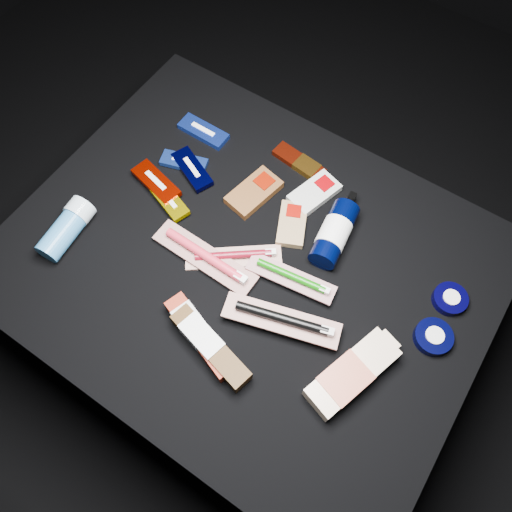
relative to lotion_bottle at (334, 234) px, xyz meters
The scene contains 22 objects.
ground 0.47m from the lotion_bottle, 131.71° to the right, with size 3.00×3.00×0.00m, color black.
cloth_table 0.30m from the lotion_bottle, 131.71° to the right, with size 0.98×0.78×0.40m, color black.
luna_bar_0 0.41m from the lotion_bottle, 168.59° to the left, with size 0.12×0.05×0.02m.
luna_bar_1 0.38m from the lotion_bottle, behind, with size 0.11×0.07×0.01m.
luna_bar_2 0.35m from the lotion_bottle, behind, with size 0.13×0.09×0.02m.
luna_bar_3 0.36m from the lotion_bottle, 160.82° to the right, with size 0.11×0.07×0.01m.
luna_bar_4 0.41m from the lotion_bottle, 165.86° to the right, with size 0.13×0.07×0.02m.
clif_bar_0 0.20m from the lotion_bottle, behind, with size 0.09×0.13×0.02m.
clif_bar_1 0.12m from the lotion_bottle, 138.15° to the left, with size 0.09×0.13×0.02m.
clif_bar_2 0.10m from the lotion_bottle, behind, with size 0.10×0.12×0.02m.
power_bar 0.20m from the lotion_bottle, 140.36° to the left, with size 0.13×0.05×0.02m.
lotion_bottle is the anchor object (origin of this frame).
cream_tin_upper 0.26m from the lotion_bottle, ahead, with size 0.07×0.07×0.02m.
cream_tin_lower 0.28m from the lotion_bottle, 16.87° to the right, with size 0.07×0.07×0.02m.
bodywash_bottle 0.29m from the lotion_bottle, 54.17° to the right, with size 0.12×0.20×0.04m.
deodorant_stick 0.56m from the lotion_bottle, 147.85° to the right, with size 0.07×0.14×0.06m.
toothbrush_pack_0 0.21m from the lotion_bottle, 134.92° to the right, with size 0.19×0.16×0.02m.
toothbrush_pack_1 0.27m from the lotion_bottle, 136.16° to the right, with size 0.24×0.06×0.03m.
toothbrush_pack_2 0.13m from the lotion_bottle, 99.55° to the right, with size 0.19×0.07×0.02m.
toothbrush_pack_3 0.22m from the lotion_bottle, 86.89° to the right, with size 0.23×0.12×0.03m.
toothpaste_carton_red 0.34m from the lotion_bottle, 109.05° to the right, with size 0.19×0.10×0.04m.
toothpaste_carton_green 0.34m from the lotion_bottle, 103.90° to the right, with size 0.19×0.08×0.04m.
Camera 1 is at (0.26, -0.36, 1.34)m, focal length 35.00 mm.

